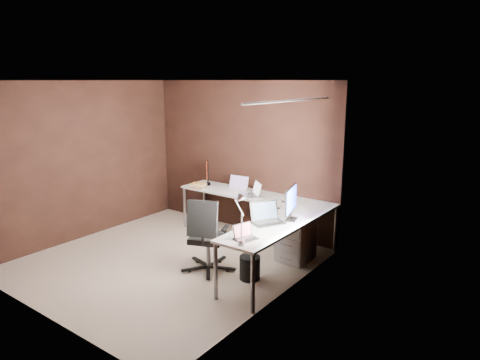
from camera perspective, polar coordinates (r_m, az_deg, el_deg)
name	(u,v)px	position (r m, az deg, el deg)	size (l,w,h in m)	color
room	(185,176)	(5.66, -7.34, 0.57)	(3.60, 3.60, 2.50)	#B7A38F
desk	(257,208)	(6.25, 2.35, -3.81)	(2.65, 2.25, 0.73)	silver
drawer_pedestal	(296,239)	(6.17, 7.45, -7.84)	(0.42, 0.50, 0.60)	silver
monitor_left	(208,172)	(7.42, -4.34, 1.07)	(0.31, 0.35, 0.39)	black
monitor_right	(291,201)	(5.55, 6.80, -2.83)	(0.20, 0.52, 0.44)	black
laptop_white	(237,188)	(7.02, -0.42, -1.01)	(0.37, 0.28, 0.23)	silver
laptop_silver	(254,193)	(6.69, 1.84, -1.75)	(0.40, 0.39, 0.22)	silver
laptop_black_big	(267,218)	(5.49, 3.57, -5.08)	(0.43, 0.48, 0.26)	black
laptop_black_small	(245,235)	(4.93, 0.61, -7.41)	(0.25, 0.29, 0.17)	black
book_stack	(198,186)	(7.24, -5.57, -0.74)	(0.28, 0.25, 0.08)	#8F6F4D
mouse_left	(199,186)	(7.30, -5.54, -0.78)	(0.09, 0.06, 0.04)	black
mouse_corner	(283,202)	(6.38, 5.78, -2.87)	(0.08, 0.05, 0.03)	black
desk_lamp	(240,213)	(4.73, 0.00, -4.40)	(0.18, 0.21, 0.55)	slate
office_chair	(207,249)	(5.79, -4.37, -9.22)	(0.57, 0.61, 1.02)	black
wastebasket	(250,268)	(5.61, 1.30, -11.59)	(0.27, 0.27, 0.31)	black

